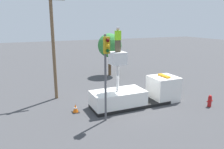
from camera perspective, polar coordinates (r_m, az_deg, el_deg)
ground_plane at (r=17.27m, az=4.79°, el=-8.05°), size 120.00×120.00×0.00m
bucket_truck at (r=17.26m, az=6.61°, el=-5.08°), size 7.25×2.12×4.26m
worker at (r=15.59m, az=1.55°, el=9.11°), size 0.40×0.26×1.75m
traffic_light_pole at (r=13.48m, az=-1.53°, el=3.41°), size 0.34×0.57×5.64m
fire_hydrant at (r=18.46m, az=24.17°, el=-6.32°), size 0.53×0.29×0.92m
traffic_cone_rear at (r=16.10m, az=-9.52°, el=-8.76°), size 0.51×0.51×0.62m
tree_left_bg at (r=26.00m, az=-0.62°, el=7.55°), size 2.82×2.82×5.04m
utility_pole at (r=18.36m, az=-15.12°, el=7.87°), size 2.20×0.26×8.68m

